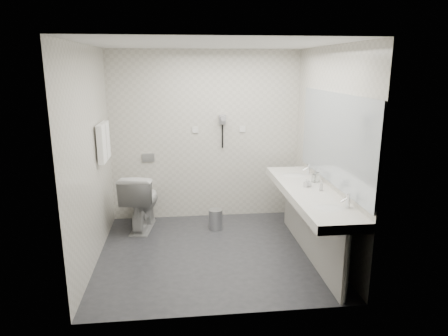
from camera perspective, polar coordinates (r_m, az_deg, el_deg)
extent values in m
plane|color=#292A2F|center=(5.15, -1.51, -11.86)|extent=(2.80, 2.80, 0.00)
plane|color=silver|center=(4.63, -1.72, 17.15)|extent=(2.80, 2.80, 0.00)
plane|color=beige|center=(6.01, -2.64, 4.50)|extent=(2.80, 0.00, 2.80)
plane|color=beige|center=(3.48, 0.17, -2.73)|extent=(2.80, 0.00, 2.80)
plane|color=beige|center=(4.83, -18.41, 1.37)|extent=(0.00, 2.60, 2.60)
plane|color=beige|center=(5.04, 14.47, 2.17)|extent=(0.00, 2.60, 2.60)
cube|color=silver|center=(4.88, 11.94, -3.54)|extent=(0.55, 2.20, 0.10)
cube|color=#9A9792|center=(5.03, 11.96, -8.14)|extent=(0.03, 2.15, 0.75)
cylinder|color=silver|center=(4.16, 16.89, -13.43)|extent=(0.06, 0.06, 0.75)
cylinder|color=silver|center=(5.97, 9.16, -4.39)|extent=(0.06, 0.06, 0.75)
cube|color=#B2BCC6|center=(4.82, 15.28, 3.99)|extent=(0.02, 2.20, 1.05)
ellipsoid|color=silver|center=(4.29, 14.64, -5.71)|extent=(0.40, 0.31, 0.05)
ellipsoid|color=silver|center=(5.47, 9.86, -1.14)|extent=(0.40, 0.31, 0.05)
cylinder|color=silver|center=(4.34, 17.13, -4.43)|extent=(0.04, 0.04, 0.15)
cylinder|color=silver|center=(5.50, 11.85, -0.17)|extent=(0.04, 0.04, 0.15)
imported|color=silver|center=(4.93, 11.52, -2.08)|extent=(0.07, 0.07, 0.11)
imported|color=silver|center=(4.96, 11.91, -2.14)|extent=(0.08, 0.08, 0.08)
imported|color=silver|center=(4.84, 13.55, -2.43)|extent=(0.06, 0.06, 0.12)
cylinder|color=silver|center=(5.17, 12.58, -1.42)|extent=(0.06, 0.06, 0.10)
cylinder|color=silver|center=(5.18, 13.00, -1.28)|extent=(0.07, 0.07, 0.12)
imported|color=silver|center=(5.85, -11.64, -4.56)|extent=(0.57, 0.87, 0.82)
cube|color=#B2B5BA|center=(6.06, -10.65, 1.46)|extent=(0.18, 0.02, 0.12)
cylinder|color=#B2B5BA|center=(5.78, -1.20, -7.34)|extent=(0.21, 0.21, 0.28)
cylinder|color=#B2B5BA|center=(5.73, -1.20, -5.99)|extent=(0.20, 0.20, 0.02)
cylinder|color=silver|center=(5.30, -16.94, 5.87)|extent=(0.02, 0.62, 0.02)
cube|color=white|center=(5.19, -16.92, 3.25)|extent=(0.07, 0.24, 0.48)
cube|color=white|center=(5.46, -16.41, 3.81)|extent=(0.07, 0.24, 0.48)
cube|color=gray|center=(5.96, -0.23, 6.87)|extent=(0.10, 0.04, 0.14)
cylinder|color=gray|center=(5.89, -0.16, 7.08)|extent=(0.08, 0.14, 0.08)
cylinder|color=black|center=(5.98, -0.21, 4.48)|extent=(0.02, 0.02, 0.35)
cube|color=silver|center=(5.97, -4.08, 5.40)|extent=(0.09, 0.02, 0.09)
cube|color=silver|center=(6.04, 2.60, 5.52)|extent=(0.09, 0.02, 0.09)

